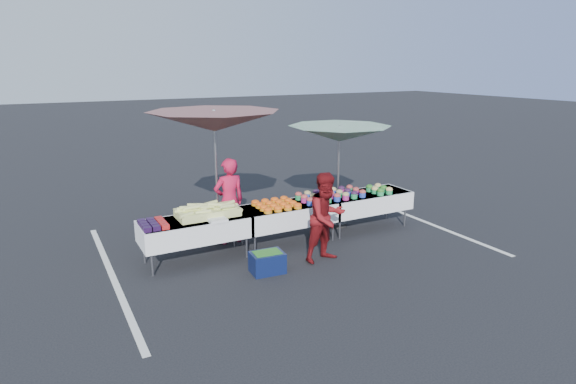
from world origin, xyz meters
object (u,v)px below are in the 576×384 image
table_center (288,213)px  umbrella_left (214,122)px  table_right (365,201)px  umbrella_right (339,134)px  table_left (195,228)px  customer (327,217)px  storage_bin (267,262)px  vendor (229,201)px

table_center → umbrella_left: (-1.11, 0.78, 1.69)m
table_right → umbrella_right: (-0.41, 0.40, 1.35)m
table_right → table_left: bearing=180.0°
customer → umbrella_right: bearing=42.5°
umbrella_right → umbrella_left: bearing=171.5°
table_right → umbrella_left: bearing=165.1°
umbrella_left → storage_bin: (0.17, -1.80, -2.09)m
storage_bin → customer: bearing=3.7°
table_left → umbrella_right: bearing=7.2°
customer → vendor: bearing=117.5°
table_center → vendor: (-0.95, 0.55, 0.23)m
table_left → customer: size_ratio=1.20×
table_right → table_center: bearing=180.0°
vendor → storage_bin: 1.70m
vendor → table_right: bearing=167.0°
table_right → storage_bin: table_right is taller
table_left → table_center: size_ratio=1.00×
table_center → umbrella_right: 1.97m
table_left → table_right: size_ratio=1.00×
umbrella_left → umbrella_right: bearing=-8.5°
table_right → umbrella_right: size_ratio=0.72×
table_center → storage_bin: (-0.93, -1.03, -0.40)m
umbrella_left → table_left: bearing=-131.8°
umbrella_right → storage_bin: size_ratio=4.57×
customer → storage_bin: (-1.12, 0.02, -0.60)m
table_center → table_right: (1.80, 0.00, 0.00)m
customer → umbrella_right: size_ratio=0.60×
table_left → table_right: (3.60, 0.00, 0.00)m
table_left → vendor: 1.04m
vendor → umbrella_left: 1.48m
customer → umbrella_right: umbrella_right is taller
umbrella_right → storage_bin: 3.24m
table_center → table_right: size_ratio=1.00×
table_left → customer: (1.98, -1.05, 0.19)m
table_right → umbrella_right: 1.46m
customer → umbrella_right: (1.21, 1.45, 1.15)m
vendor → umbrella_left: size_ratio=0.57×
umbrella_left → table_right: bearing=-14.9°
table_left → umbrella_left: 1.98m
table_center → table_right: same height
umbrella_left → umbrella_right: size_ratio=1.11×
umbrella_right → storage_bin: (-2.32, -1.43, -1.75)m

